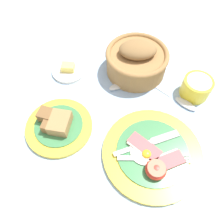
{
  "coord_description": "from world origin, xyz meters",
  "views": [
    {
      "loc": [
        0.02,
        -0.25,
        0.55
      ],
      "look_at": [
        -0.07,
        0.07,
        0.02
      ],
      "focal_mm": 35.0,
      "sensor_mm": 36.0,
      "label": 1
    }
  ],
  "objects_px": {
    "bread_plate": "(58,125)",
    "bread_basket": "(137,60)",
    "teaspoon_by_saucer": "(178,99)",
    "teaspoon_near_cup": "(112,89)",
    "breakfast_plate": "(152,154)",
    "sugar_cup": "(196,87)",
    "butter_dish": "(69,70)"
  },
  "relations": [
    {
      "from": "breakfast_plate",
      "to": "teaspoon_by_saucer",
      "type": "height_order",
      "value": "breakfast_plate"
    },
    {
      "from": "sugar_cup",
      "to": "butter_dish",
      "type": "distance_m",
      "value": 0.41
    },
    {
      "from": "bread_plate",
      "to": "bread_basket",
      "type": "height_order",
      "value": "bread_basket"
    },
    {
      "from": "bread_basket",
      "to": "butter_dish",
      "type": "distance_m",
      "value": 0.23
    },
    {
      "from": "breakfast_plate",
      "to": "butter_dish",
      "type": "distance_m",
      "value": 0.39
    },
    {
      "from": "breakfast_plate",
      "to": "bread_basket",
      "type": "height_order",
      "value": "bread_basket"
    },
    {
      "from": "sugar_cup",
      "to": "bread_basket",
      "type": "height_order",
      "value": "bread_basket"
    },
    {
      "from": "bread_basket",
      "to": "breakfast_plate",
      "type": "bearing_deg",
      "value": -69.64
    },
    {
      "from": "bread_plate",
      "to": "sugar_cup",
      "type": "relative_size",
      "value": 2.14
    },
    {
      "from": "breakfast_plate",
      "to": "butter_dish",
      "type": "relative_size",
      "value": 2.37
    },
    {
      "from": "bread_basket",
      "to": "butter_dish",
      "type": "relative_size",
      "value": 1.8
    },
    {
      "from": "bread_plate",
      "to": "sugar_cup",
      "type": "bearing_deg",
      "value": 32.04
    },
    {
      "from": "sugar_cup",
      "to": "teaspoon_by_saucer",
      "type": "xyz_separation_m",
      "value": [
        -0.04,
        -0.04,
        -0.03
      ]
    },
    {
      "from": "breakfast_plate",
      "to": "bread_basket",
      "type": "distance_m",
      "value": 0.3
    },
    {
      "from": "teaspoon_by_saucer",
      "to": "teaspoon_near_cup",
      "type": "relative_size",
      "value": 1.2
    },
    {
      "from": "bread_basket",
      "to": "butter_dish",
      "type": "bearing_deg",
      "value": -163.42
    },
    {
      "from": "butter_dish",
      "to": "teaspoon_near_cup",
      "type": "distance_m",
      "value": 0.16
    },
    {
      "from": "sugar_cup",
      "to": "bread_basket",
      "type": "bearing_deg",
      "value": 166.55
    },
    {
      "from": "bread_plate",
      "to": "teaspoon_near_cup",
      "type": "relative_size",
      "value": 1.23
    },
    {
      "from": "butter_dish",
      "to": "bread_basket",
      "type": "bearing_deg",
      "value": 16.58
    },
    {
      "from": "sugar_cup",
      "to": "teaspoon_near_cup",
      "type": "bearing_deg",
      "value": -167.87
    },
    {
      "from": "bread_basket",
      "to": "teaspoon_near_cup",
      "type": "height_order",
      "value": "bread_basket"
    },
    {
      "from": "bread_plate",
      "to": "breakfast_plate",
      "type": "bearing_deg",
      "value": -2.58
    },
    {
      "from": "breakfast_plate",
      "to": "bread_plate",
      "type": "xyz_separation_m",
      "value": [
        -0.27,
        0.01,
        0.01
      ]
    },
    {
      "from": "bread_plate",
      "to": "bread_basket",
      "type": "xyz_separation_m",
      "value": [
        0.16,
        0.27,
        0.03
      ]
    },
    {
      "from": "bread_basket",
      "to": "bread_plate",
      "type": "bearing_deg",
      "value": -121.01
    },
    {
      "from": "breakfast_plate",
      "to": "sugar_cup",
      "type": "height_order",
      "value": "sugar_cup"
    },
    {
      "from": "bread_plate",
      "to": "teaspoon_by_saucer",
      "type": "relative_size",
      "value": 1.03
    },
    {
      "from": "bread_plate",
      "to": "teaspoon_by_saucer",
      "type": "distance_m",
      "value": 0.36
    },
    {
      "from": "breakfast_plate",
      "to": "sugar_cup",
      "type": "xyz_separation_m",
      "value": [
        0.09,
        0.24,
        0.02
      ]
    },
    {
      "from": "bread_basket",
      "to": "teaspoon_by_saucer",
      "type": "xyz_separation_m",
      "value": [
        0.15,
        -0.09,
        -0.04
      ]
    },
    {
      "from": "sugar_cup",
      "to": "butter_dish",
      "type": "height_order",
      "value": "sugar_cup"
    }
  ]
}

